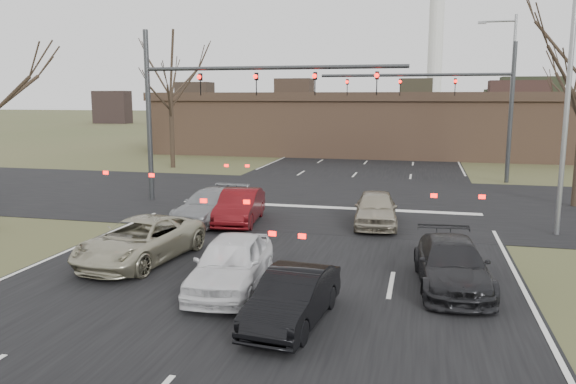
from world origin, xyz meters
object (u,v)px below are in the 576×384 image
Objects in this scene: car_white_sedan at (231,263)px; mast_arm_far at (460,95)px; car_silver_ahead at (376,209)px; streetlight_right_far at (509,86)px; streetlight_right_near at (564,78)px; car_charcoal_sedan at (452,264)px; car_silver_suv at (140,241)px; mast_arm_near at (213,94)px; building at (398,124)px; car_red_ahead at (240,207)px; car_black_hatch at (293,297)px; car_grey_ahead at (211,206)px.

mast_arm_far is at bearing 67.79° from car_white_sedan.
streetlight_right_far is at bearing 63.69° from car_silver_ahead.
car_charcoal_sedan is at bearing -119.19° from streetlight_right_near.
car_silver_suv is 1.19× the size of car_silver_ahead.
mast_arm_near is 2.90× the size of car_white_sedan.
streetlight_right_near is at bearing 33.89° from car_silver_suv.
building is 10.71× the size of car_silver_ahead.
mast_arm_near is at bearing -138.78° from mast_arm_far.
car_red_ahead is at bearing -57.13° from mast_arm_near.
car_black_hatch is (5.53, -3.50, -0.06)m from car_silver_suv.
mast_arm_far is 2.66× the size of car_white_sedan.
car_grey_ahead is at bearing 141.43° from car_charcoal_sedan.
car_silver_ahead is at bearing 65.23° from car_white_sedan.
streetlight_right_far is 27.49m from car_silver_suv.
car_white_sedan is 8.29m from car_grey_ahead.
building is 36.43m from car_white_sedan.
mast_arm_far is 2.58× the size of car_charcoal_sedan.
building is at bearing 84.57° from car_grey_ahead.
car_red_ahead is at bearing 3.53° from car_grey_ahead.
car_black_hatch is (6.76, -13.04, -4.48)m from mast_arm_near.
streetlight_right_near is 9.22m from car_charcoal_sedan.
mast_arm_far reaches higher than car_white_sedan.
streetlight_right_far reaches higher than car_charcoal_sedan.
streetlight_right_near is 2.53× the size of car_silver_ahead.
streetlight_right_far is 2.53× the size of car_silver_ahead.
car_silver_ahead reaches higher than car_black_hatch.
car_white_sedan is at bearing -138.36° from streetlight_right_near.
building is 26.14m from mast_arm_near.
mast_arm_near is 12.99m from car_white_sedan.
mast_arm_far is at bearing -74.42° from building.
car_white_sedan is at bearing -169.72° from car_charcoal_sedan.
mast_arm_far reaches higher than car_grey_ahead.
car_red_ahead reaches higher than car_grey_ahead.
car_grey_ahead is (-9.03, 6.01, 0.01)m from car_charcoal_sedan.
car_silver_suv is 1.09× the size of car_charcoal_sedan.
car_grey_ahead is (-6.00, -28.77, -2.02)m from building.
streetlight_right_near is at bearing -91.68° from streetlight_right_far.
mast_arm_near reaches higher than car_black_hatch.
streetlight_right_far is 22.09m from car_red_ahead.
streetlight_right_near and streetlight_right_far have the same top height.
car_charcoal_sedan is (3.03, -34.78, -2.04)m from building.
streetlight_right_far is at bearing 88.32° from streetlight_right_near.
car_white_sedan is 0.97× the size of car_charcoal_sedan.
car_red_ahead is at bearing -99.36° from building.
streetlight_right_far reaches higher than car_grey_ahead.
streetlight_right_near reaches higher than car_silver_ahead.
mast_arm_near is (-7.23, -25.00, 2.41)m from building.
car_silver_suv is (-10.18, -19.54, -4.36)m from mast_arm_far.
car_black_hatch is 10.05m from car_silver_ahead.
car_black_hatch is (2.03, -1.75, -0.12)m from car_white_sedan.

